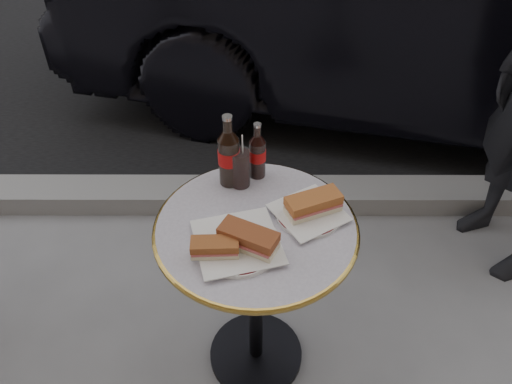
{
  "coord_description": "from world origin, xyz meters",
  "views": [
    {
      "loc": [
        0.0,
        -1.06,
        1.79
      ],
      "look_at": [
        0.0,
        0.05,
        0.82
      ],
      "focal_mm": 35.0,
      "sensor_mm": 36.0,
      "label": 1
    }
  ],
  "objects_px": {
    "bistro_table": "(256,299)",
    "cola_bottle_left": "(229,151)",
    "plate_left": "(237,244)",
    "cola_glass": "(240,168)",
    "plate_right": "(308,214)",
    "cola_bottle_right": "(257,150)"
  },
  "relations": [
    {
      "from": "bistro_table",
      "to": "plate_left",
      "type": "relative_size",
      "value": 2.95
    },
    {
      "from": "plate_right",
      "to": "cola_bottle_left",
      "type": "bearing_deg",
      "value": 147.12
    },
    {
      "from": "plate_left",
      "to": "cola_bottle_right",
      "type": "bearing_deg",
      "value": 79.97
    },
    {
      "from": "cola_bottle_left",
      "to": "cola_glass",
      "type": "height_order",
      "value": "cola_bottle_left"
    },
    {
      "from": "cola_glass",
      "to": "plate_right",
      "type": "bearing_deg",
      "value": -35.06
    },
    {
      "from": "plate_right",
      "to": "cola_bottle_left",
      "type": "relative_size",
      "value": 0.79
    },
    {
      "from": "cola_bottle_right",
      "to": "cola_glass",
      "type": "relative_size",
      "value": 1.53
    },
    {
      "from": "cola_bottle_left",
      "to": "bistro_table",
      "type": "bearing_deg",
      "value": -66.8
    },
    {
      "from": "cola_glass",
      "to": "cola_bottle_left",
      "type": "bearing_deg",
      "value": 162.43
    },
    {
      "from": "cola_bottle_left",
      "to": "cola_bottle_right",
      "type": "height_order",
      "value": "cola_bottle_left"
    },
    {
      "from": "plate_right",
      "to": "cola_glass",
      "type": "height_order",
      "value": "cola_glass"
    },
    {
      "from": "plate_left",
      "to": "cola_bottle_left",
      "type": "distance_m",
      "value": 0.31
    },
    {
      "from": "cola_bottle_left",
      "to": "plate_left",
      "type": "bearing_deg",
      "value": -83.32
    },
    {
      "from": "cola_bottle_left",
      "to": "plate_right",
      "type": "bearing_deg",
      "value": -32.88
    },
    {
      "from": "cola_bottle_left",
      "to": "cola_glass",
      "type": "distance_m",
      "value": 0.07
    },
    {
      "from": "bistro_table",
      "to": "plate_left",
      "type": "height_order",
      "value": "plate_left"
    },
    {
      "from": "bistro_table",
      "to": "cola_bottle_left",
      "type": "distance_m",
      "value": 0.54
    },
    {
      "from": "bistro_table",
      "to": "plate_left",
      "type": "distance_m",
      "value": 0.39
    },
    {
      "from": "plate_right",
      "to": "cola_bottle_right",
      "type": "bearing_deg",
      "value": 128.51
    },
    {
      "from": "cola_bottle_right",
      "to": "plate_right",
      "type": "bearing_deg",
      "value": -51.49
    },
    {
      "from": "cola_bottle_right",
      "to": "cola_glass",
      "type": "xyz_separation_m",
      "value": [
        -0.05,
        -0.05,
        -0.04
      ]
    },
    {
      "from": "bistro_table",
      "to": "cola_bottle_left",
      "type": "height_order",
      "value": "cola_bottle_left"
    }
  ]
}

